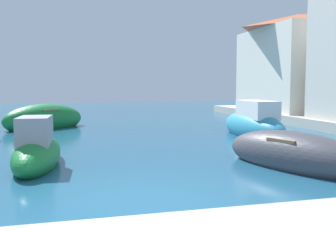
% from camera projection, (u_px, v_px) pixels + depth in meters
% --- Properties ---
extents(ground, '(80.00, 80.00, 0.00)m').
position_uv_depth(ground, '(141.00, 202.00, 6.80)').
color(ground, '#1E5170').
extents(moored_boat_0, '(1.35, 3.74, 1.59)m').
position_uv_depth(moored_boat_0, '(37.00, 152.00, 9.85)').
color(moored_boat_0, '#197233').
rests_on(moored_boat_0, ground).
extents(moored_boat_3, '(1.58, 4.82, 1.84)m').
position_uv_depth(moored_boat_3, '(253.00, 125.00, 15.73)').
color(moored_boat_3, teal).
rests_on(moored_boat_3, ground).
extents(moored_boat_4, '(4.53, 3.85, 1.58)m').
position_uv_depth(moored_boat_4, '(44.00, 119.00, 18.58)').
color(moored_boat_4, '#197233').
rests_on(moored_boat_4, ground).
extents(moored_boat_5, '(2.83, 4.45, 1.25)m').
position_uv_depth(moored_boat_5, '(293.00, 154.00, 9.66)').
color(moored_boat_5, '#3F3F47').
rests_on(moored_boat_5, ground).
extents(waterfront_building_annex, '(5.60, 7.45, 6.29)m').
position_uv_depth(waterfront_building_annex, '(296.00, 62.00, 24.09)').
color(waterfront_building_annex, silver).
rests_on(waterfront_building_annex, quay_promenade).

